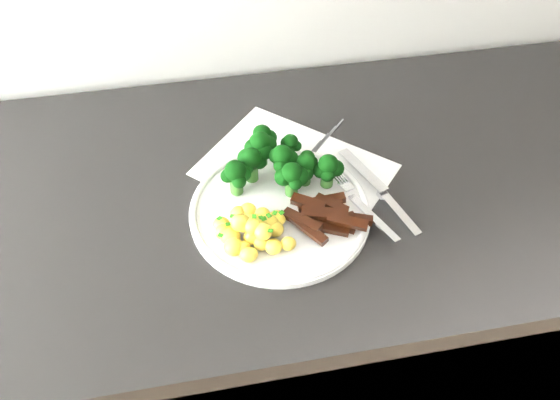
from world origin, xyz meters
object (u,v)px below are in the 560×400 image
object	(u,v)px
broccoli	(279,160)
potatoes	(253,230)
knife	(388,200)
counter	(322,323)
fork	(364,206)
recipe_paper	(295,170)
plate	(280,210)
beef_strips	(325,215)

from	to	relation	value
broccoli	potatoes	xyz separation A→B (m)	(-0.06, -0.11, -0.02)
knife	counter	bearing A→B (deg)	134.20
potatoes	fork	size ratio (longest dim) A/B	0.68
counter	broccoli	bearing A→B (deg)	172.16
counter	fork	world-z (taller)	fork
recipe_paper	knife	size ratio (longest dim) A/B	1.80
counter	potatoes	world-z (taller)	potatoes
counter	potatoes	bearing A→B (deg)	-147.57
plate	broccoli	distance (m)	0.08
recipe_paper	counter	bearing A→B (deg)	-28.28
fork	plate	bearing A→B (deg)	168.48
counter	knife	distance (m)	0.48
plate	broccoli	xyz separation A→B (m)	(0.01, 0.07, 0.04)
beef_strips	potatoes	bearing A→B (deg)	-174.33
counter	fork	xyz separation A→B (m)	(0.02, -0.08, 0.48)
broccoli	knife	bearing A→B (deg)	-26.18
plate	counter	bearing A→B (deg)	26.55
fork	recipe_paper	bearing A→B (deg)	126.51
recipe_paper	plate	xyz separation A→B (m)	(-0.04, -0.09, 0.01)
potatoes	broccoli	bearing A→B (deg)	62.24
counter	knife	xyz separation A→B (m)	(0.06, -0.07, 0.47)
counter	knife	world-z (taller)	knife
counter	fork	size ratio (longest dim) A/B	14.72
broccoli	knife	world-z (taller)	broccoli
potatoes	fork	bearing A→B (deg)	6.54
knife	recipe_paper	bearing A→B (deg)	142.03
counter	beef_strips	size ratio (longest dim) A/B	18.09
counter	recipe_paper	xyz separation A→B (m)	(-0.06, 0.03, 0.46)
potatoes	beef_strips	bearing A→B (deg)	5.67
potatoes	knife	distance (m)	0.22
broccoli	potatoes	size ratio (longest dim) A/B	1.67
knife	broccoli	bearing A→B (deg)	153.82
plate	fork	size ratio (longest dim) A/B	1.67
fork	knife	distance (m)	0.05
plate	beef_strips	distance (m)	0.07
counter	beef_strips	world-z (taller)	beef_strips
plate	knife	xyz separation A→B (m)	(0.17, -0.01, 0.00)
beef_strips	plate	bearing A→B (deg)	151.26
fork	knife	xyz separation A→B (m)	(0.04, 0.01, -0.01)
recipe_paper	broccoli	bearing A→B (deg)	-145.40
counter	fork	bearing A→B (deg)	-76.33
plate	beef_strips	bearing A→B (deg)	-28.74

